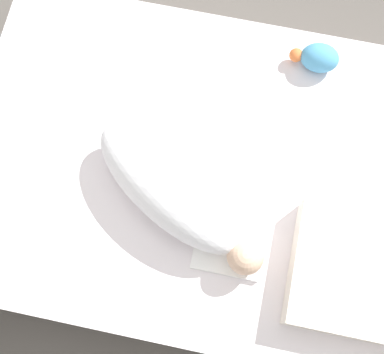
# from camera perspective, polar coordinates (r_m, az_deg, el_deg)

# --- Properties ---
(ground_plane) EXTENTS (12.00, 12.00, 0.00)m
(ground_plane) POSITION_cam_1_polar(r_m,az_deg,el_deg) (1.80, 1.97, -1.15)
(ground_plane) COLOR #514C47
(bed_mattress) EXTENTS (1.51, 1.04, 0.22)m
(bed_mattress) POSITION_cam_1_polar(r_m,az_deg,el_deg) (1.70, 2.09, -0.22)
(bed_mattress) COLOR white
(bed_mattress) RESTS_ON ground_plane
(burp_cloth) EXTENTS (0.20, 0.19, 0.02)m
(burp_cloth) POSITION_cam_1_polar(r_m,az_deg,el_deg) (1.54, 4.07, -6.89)
(burp_cloth) COLOR white
(burp_cloth) RESTS_ON bed_mattress
(swaddled_baby) EXTENTS (0.56, 0.44, 0.17)m
(swaddled_baby) POSITION_cam_1_polar(r_m,az_deg,el_deg) (1.49, -1.94, -1.43)
(swaddled_baby) COLOR white
(swaddled_baby) RESTS_ON bed_mattress
(pillow) EXTENTS (0.36, 0.34, 0.09)m
(pillow) POSITION_cam_1_polar(r_m,az_deg,el_deg) (1.55, 17.18, -9.85)
(pillow) COLOR white
(pillow) RESTS_ON bed_mattress
(turtle_plush) EXTENTS (0.15, 0.09, 0.09)m
(turtle_plush) POSITION_cam_1_polar(r_m,az_deg,el_deg) (1.73, 13.29, 12.28)
(turtle_plush) COLOR #4C99C6
(turtle_plush) RESTS_ON bed_mattress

